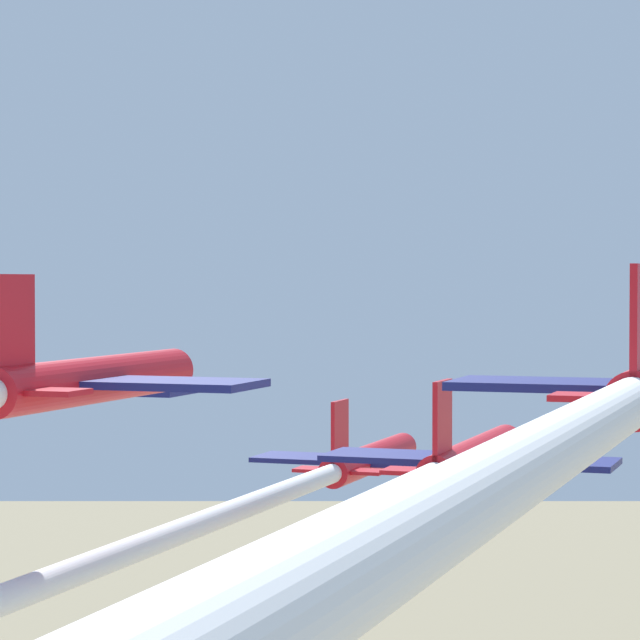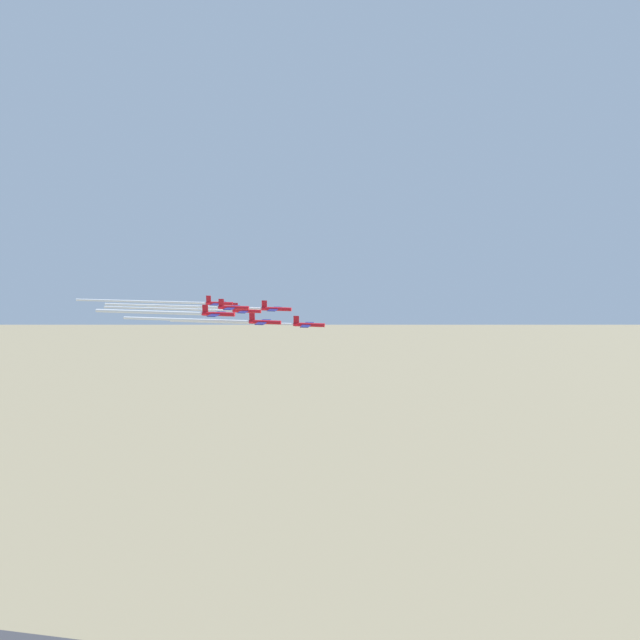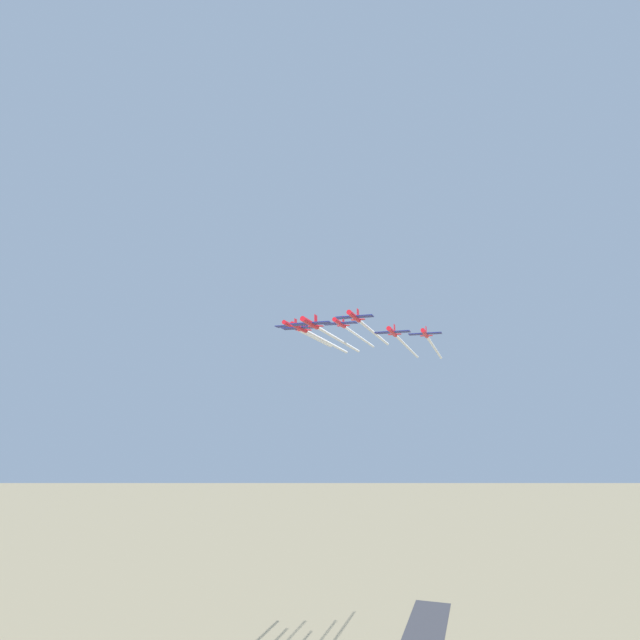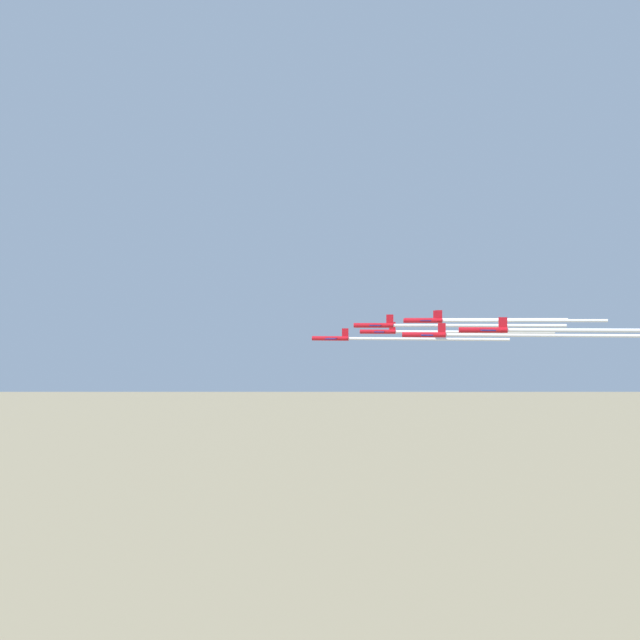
% 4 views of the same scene
% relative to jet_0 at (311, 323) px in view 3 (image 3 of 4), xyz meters
% --- Properties ---
extents(jet_0, '(10.13, 10.37, 3.56)m').
position_rel_jet_0_xyz_m(jet_0, '(0.00, 0.00, 0.00)').
color(jet_0, red).
extents(jet_1, '(10.13, 10.37, 3.56)m').
position_rel_jet_0_xyz_m(jet_1, '(-12.68, -8.34, 3.85)').
color(jet_1, red).
extents(jet_2, '(10.13, 10.37, 3.56)m').
position_rel_jet_0_xyz_m(jet_2, '(1.13, -15.13, 1.82)').
color(jet_2, red).
extents(jet_3, '(10.13, 10.37, 3.56)m').
position_rel_jet_0_xyz_m(jet_3, '(-25.35, -16.68, 1.62)').
color(jet_3, red).
extents(jet_4, '(10.13, 10.37, 3.56)m').
position_rel_jet_0_xyz_m(jet_4, '(-11.55, -23.47, 5.12)').
color(jet_4, red).
extents(jet_5, '(10.13, 10.37, 3.56)m').
position_rel_jet_0_xyz_m(jet_5, '(2.26, -30.26, 5.32)').
color(jet_5, red).
extents(jet_6, '(10.13, 10.37, 3.56)m').
position_rel_jet_0_xyz_m(jet_6, '(-38.03, -25.02, 3.00)').
color(jet_6, red).
extents(smoke_trail_0, '(20.06, 39.70, 0.79)m').
position_rel_jet_0_xyz_m(smoke_trail_0, '(-11.83, -24.05, -0.05)').
color(smoke_trail_0, white).
extents(smoke_trail_1, '(19.69, 38.88, 0.83)m').
position_rel_jet_0_xyz_m(smoke_trail_1, '(-24.30, -31.97, 3.80)').
color(smoke_trail_1, white).
extents(smoke_trail_2, '(20.28, 40.01, 0.88)m').
position_rel_jet_0_xyz_m(smoke_trail_2, '(-10.77, -39.32, 1.77)').
color(smoke_trail_2, white).
extents(smoke_trail_3, '(23.23, 46.17, 0.77)m').
position_rel_jet_0_xyz_m(smoke_trail_3, '(-38.78, -43.98, 1.56)').
color(smoke_trail_3, white).
extents(smoke_trail_4, '(19.23, 38.02, 0.78)m').
position_rel_jet_0_xyz_m(smoke_trail_4, '(-22.96, -46.69, 5.07)').
color(smoke_trail_4, white).
extents(smoke_trail_5, '(17.12, 33.34, 1.05)m').
position_rel_jet_0_xyz_m(smoke_trail_5, '(-7.98, -51.08, 5.27)').
color(smoke_trail_5, white).
extents(smoke_trail_6, '(24.70, 49.05, 0.84)m').
position_rel_jet_0_xyz_m(smoke_trail_6, '(-52.15, -53.74, 2.95)').
color(smoke_trail_6, white).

